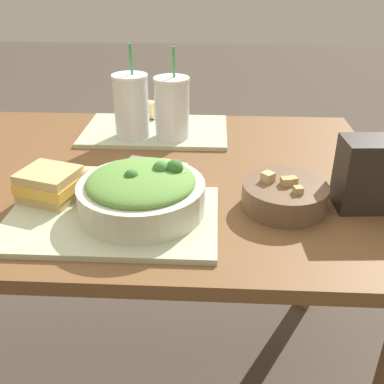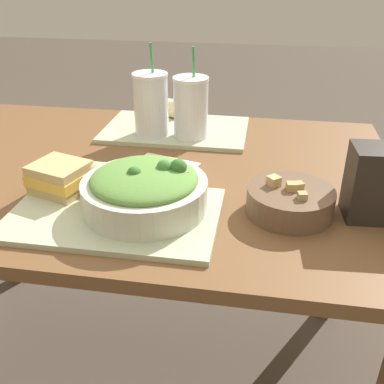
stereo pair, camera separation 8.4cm
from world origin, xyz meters
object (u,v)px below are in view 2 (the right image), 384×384
(drink_cup_dark, at_px, (151,106))
(napkin_folded, at_px, (163,166))
(drink_cup_red, at_px, (191,109))
(baguette_near, at_px, (112,176))
(soup_bowl, at_px, (290,200))
(sandwich_near, at_px, (60,177))
(baguette_far, at_px, (167,107))
(salad_bowl, at_px, (145,189))

(drink_cup_dark, bearing_deg, napkin_folded, -68.29)
(drink_cup_red, relative_size, napkin_folded, 1.38)
(baguette_near, height_order, drink_cup_red, drink_cup_red)
(drink_cup_dark, relative_size, drink_cup_red, 1.03)
(soup_bowl, xyz_separation_m, sandwich_near, (-0.49, -0.01, 0.01))
(soup_bowl, bearing_deg, sandwich_near, -179.35)
(baguette_far, relative_size, drink_cup_red, 0.40)
(baguette_near, bearing_deg, napkin_folded, -25.76)
(soup_bowl, height_order, baguette_far, soup_bowl)
(salad_bowl, height_order, soup_bowl, salad_bowl)
(drink_cup_dark, height_order, napkin_folded, drink_cup_dark)
(salad_bowl, relative_size, sandwich_near, 1.81)
(drink_cup_red, bearing_deg, baguette_near, -109.28)
(salad_bowl, bearing_deg, soup_bowl, 9.47)
(drink_cup_red, bearing_deg, soup_bowl, -53.79)
(drink_cup_red, bearing_deg, napkin_folded, -101.31)
(drink_cup_dark, bearing_deg, soup_bowl, -43.84)
(baguette_near, height_order, drink_cup_dark, drink_cup_dark)
(baguette_near, xyz_separation_m, napkin_folded, (0.08, 0.15, -0.04))
(sandwich_near, xyz_separation_m, baguette_far, (0.12, 0.53, -0.00))
(sandwich_near, relative_size, drink_cup_red, 0.56)
(soup_bowl, bearing_deg, drink_cup_red, 126.21)
(baguette_far, distance_m, napkin_folded, 0.36)
(baguette_far, relative_size, napkin_folded, 0.55)
(napkin_folded, bearing_deg, baguette_far, 100.68)
(baguette_near, bearing_deg, drink_cup_red, -16.78)
(sandwich_near, height_order, drink_cup_dark, drink_cup_dark)
(napkin_folded, bearing_deg, drink_cup_red, 78.69)
(salad_bowl, height_order, drink_cup_red, drink_cup_red)
(soup_bowl, relative_size, baguette_far, 1.78)
(drink_cup_dark, xyz_separation_m, drink_cup_red, (0.11, 0.00, -0.00))
(salad_bowl, bearing_deg, drink_cup_red, 86.76)
(sandwich_near, bearing_deg, baguette_near, 33.45)
(sandwich_near, bearing_deg, drink_cup_dark, 90.05)
(salad_bowl, relative_size, napkin_folded, 1.41)
(sandwich_near, height_order, napkin_folded, sandwich_near)
(salad_bowl, xyz_separation_m, drink_cup_red, (0.02, 0.41, 0.04))
(salad_bowl, xyz_separation_m, baguette_far, (-0.08, 0.57, -0.01))
(salad_bowl, distance_m, soup_bowl, 0.30)
(soup_bowl, distance_m, sandwich_near, 0.49)
(baguette_far, xyz_separation_m, drink_cup_red, (0.10, -0.16, 0.05))
(soup_bowl, relative_size, napkin_folded, 0.98)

